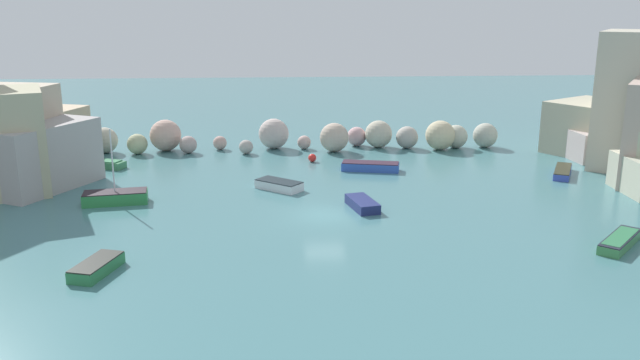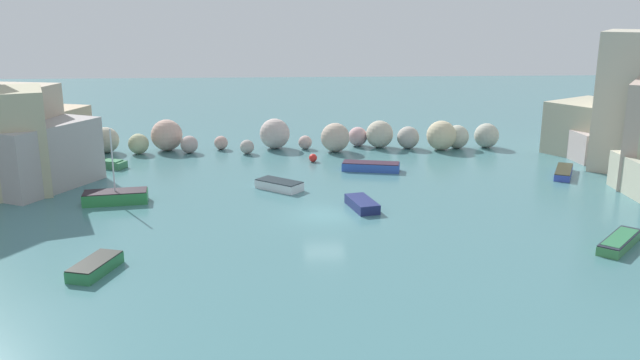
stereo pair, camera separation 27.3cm
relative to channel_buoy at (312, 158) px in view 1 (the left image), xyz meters
The scene contains 11 objects.
cove_water 14.30m from the channel_buoy, 89.92° to the right, with size 160.00×160.00×0.00m, color #43767C.
rock_breakwater 4.85m from the channel_buoy, 90.97° to the left, with size 38.62×4.49×2.79m.
channel_buoy is the anchor object (origin of this frame).
moored_boat_0 13.35m from the channel_buoy, 79.12° to the right, with size 2.02×3.38×0.61m.
moored_boat_1 19.80m from the channel_buoy, 16.52° to the right, with size 2.92×4.31×0.54m.
moored_boat_2 17.44m from the channel_buoy, 141.18° to the right, with size 4.31×2.18×4.99m.
moored_boat_3 17.26m from the channel_buoy, behind, with size 4.54×2.80×0.64m.
moored_boat_4 5.49m from the channel_buoy, 36.39° to the right, with size 4.68×2.34×0.68m.
moored_boat_5 25.58m from the channel_buoy, 117.42° to the right, with size 2.18×3.40×0.63m.
moored_boat_6 8.72m from the channel_buoy, 108.72° to the right, with size 3.53×3.25×0.65m.
moored_boat_7 26.00m from the channel_buoy, 53.04° to the right, with size 3.80×3.95×0.57m.
Camera 1 is at (-2.86, -38.96, 12.74)m, focal length 36.94 mm.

